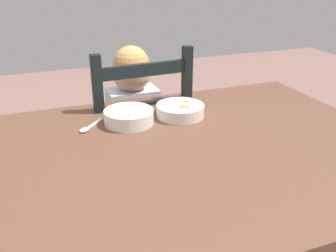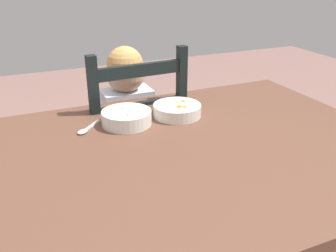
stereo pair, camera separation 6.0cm
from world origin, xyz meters
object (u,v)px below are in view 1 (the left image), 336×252
at_px(bowl_of_peas, 129,116).
at_px(bowl_of_carrots, 180,110).
at_px(child_figure, 135,120).
at_px(spoon, 88,128).
at_px(dining_chair, 136,153).
at_px(dining_table, 172,176).

relative_size(bowl_of_peas, bowl_of_carrots, 0.99).
distance_m(child_figure, bowl_of_peas, 0.34).
xyz_separation_m(bowl_of_carrots, spoon, (-0.35, 0.00, -0.02)).
bearing_deg(dining_chair, bowl_of_carrots, -71.81).
height_order(child_figure, bowl_of_carrots, child_figure).
xyz_separation_m(dining_table, bowl_of_peas, (-0.07, 0.26, 0.12)).
relative_size(child_figure, bowl_of_carrots, 5.38).
xyz_separation_m(dining_chair, bowl_of_carrots, (0.10, -0.30, 0.31)).
relative_size(dining_chair, child_figure, 1.01).
relative_size(dining_table, bowl_of_carrots, 8.22).
distance_m(dining_table, spoon, 0.35).
height_order(dining_chair, spoon, dining_chair).
distance_m(child_figure, bowl_of_carrots, 0.34).
distance_m(child_figure, spoon, 0.40).
bearing_deg(child_figure, dining_table, -93.31).
height_order(dining_chair, child_figure, dining_chair).
height_order(bowl_of_carrots, spoon, bowl_of_carrots).
bearing_deg(spoon, child_figure, 49.23).
relative_size(child_figure, bowl_of_peas, 5.45).
bearing_deg(bowl_of_carrots, bowl_of_peas, 179.99).
xyz_separation_m(dining_chair, bowl_of_peas, (-0.10, -0.30, 0.32)).
height_order(dining_table, bowl_of_peas, bowl_of_peas).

